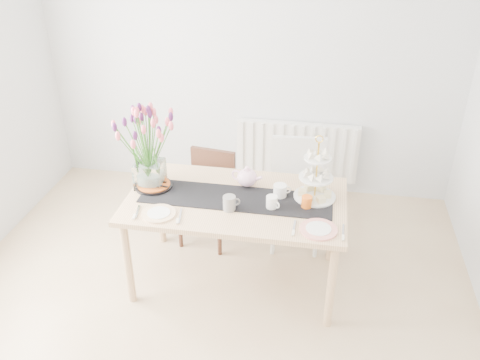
% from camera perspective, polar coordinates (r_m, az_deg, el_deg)
% --- Properties ---
extents(room_shell, '(4.50, 4.50, 4.50)m').
position_cam_1_polar(room_shell, '(2.85, -6.10, -0.04)').
color(room_shell, tan).
rests_on(room_shell, ground).
extents(radiator, '(1.20, 0.08, 0.60)m').
position_cam_1_polar(radiator, '(5.09, 6.40, 3.26)').
color(radiator, white).
rests_on(radiator, room_shell).
extents(dining_table, '(1.60, 0.90, 0.75)m').
position_cam_1_polar(dining_table, '(3.75, -0.46, -3.10)').
color(dining_table, tan).
rests_on(dining_table, ground).
extents(chair_brown, '(0.45, 0.45, 0.80)m').
position_cam_1_polar(chair_brown, '(4.38, -3.44, -1.12)').
color(chair_brown, '#381D14').
rests_on(chair_brown, ground).
extents(chair_white, '(0.48, 0.48, 0.93)m').
position_cam_1_polar(chair_white, '(4.33, 6.45, -0.49)').
color(chair_white, silver).
rests_on(chair_white, ground).
extents(table_runner, '(1.40, 0.35, 0.01)m').
position_cam_1_polar(table_runner, '(3.71, -0.46, -2.06)').
color(table_runner, black).
rests_on(table_runner, dining_table).
extents(tulip_vase, '(0.73, 0.73, 0.63)m').
position_cam_1_polar(tulip_vase, '(3.74, -10.49, 4.73)').
color(tulip_vase, silver).
rests_on(tulip_vase, dining_table).
extents(cake_stand, '(0.31, 0.31, 0.45)m').
position_cam_1_polar(cake_stand, '(3.69, 8.49, -0.30)').
color(cake_stand, gold).
rests_on(cake_stand, dining_table).
extents(teapot, '(0.29, 0.26, 0.16)m').
position_cam_1_polar(teapot, '(3.82, 0.80, 0.28)').
color(teapot, white).
rests_on(teapot, dining_table).
extents(cream_jug, '(0.13, 0.13, 0.10)m').
position_cam_1_polar(cream_jug, '(3.72, 4.51, -1.24)').
color(cream_jug, white).
rests_on(cream_jug, dining_table).
extents(tart_tin, '(0.28, 0.28, 0.03)m').
position_cam_1_polar(tart_tin, '(3.89, -9.64, -0.63)').
color(tart_tin, black).
rests_on(tart_tin, dining_table).
extents(mug_grey, '(0.12, 0.12, 0.11)m').
position_cam_1_polar(mug_grey, '(3.56, -1.21, -2.62)').
color(mug_grey, slate).
rests_on(mug_grey, dining_table).
extents(mug_white, '(0.11, 0.11, 0.10)m').
position_cam_1_polar(mug_white, '(3.58, 3.58, -2.52)').
color(mug_white, white).
rests_on(mug_white, dining_table).
extents(mug_orange, '(0.10, 0.10, 0.09)m').
position_cam_1_polar(mug_orange, '(3.61, 7.50, -2.48)').
color(mug_orange, orange).
rests_on(mug_orange, dining_table).
extents(plate_left, '(0.28, 0.28, 0.01)m').
position_cam_1_polar(plate_left, '(3.58, -9.11, -3.74)').
color(plate_left, white).
rests_on(plate_left, dining_table).
extents(plate_right, '(0.26, 0.26, 0.01)m').
position_cam_1_polar(plate_right, '(3.41, 8.80, -5.50)').
color(plate_right, silver).
rests_on(plate_right, dining_table).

